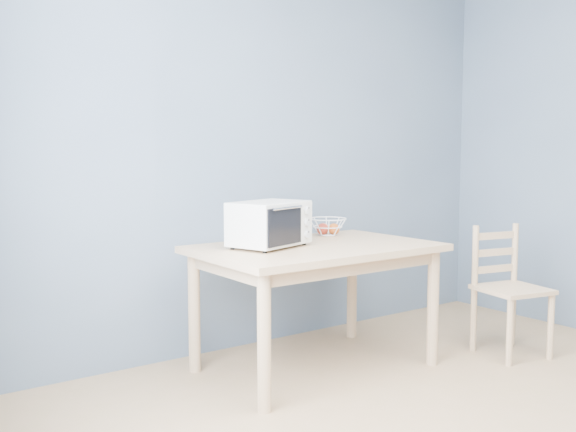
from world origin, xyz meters
TOP-DOWN VIEW (x-y plane):
  - dining_table at (-0.10, 1.60)m, footprint 1.40×0.90m
  - toaster_oven at (-0.39, 1.68)m, footprint 0.52×0.45m
  - fruit_basket at (0.23, 1.91)m, footprint 0.29×0.29m
  - dining_chair at (1.08, 1.10)m, footprint 0.46×0.46m

SIDE VIEW (x-z plane):
  - dining_chair at x=1.08m, z-range -0.01..0.82m
  - dining_table at x=-0.10m, z-range 0.27..1.02m
  - fruit_basket at x=0.23m, z-range 0.75..0.87m
  - toaster_oven at x=-0.39m, z-range 0.76..1.02m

